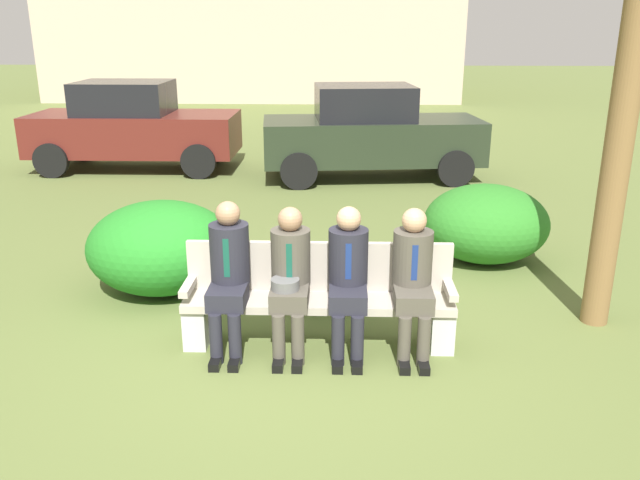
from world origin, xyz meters
The scene contains 11 objects.
ground_plane centered at (0.00, 0.00, 0.00)m, with size 80.00×80.00×0.00m, color #5B6934.
park_bench centered at (0.31, 0.17, 0.44)m, with size 2.35×0.44×0.90m.
seated_man_leftmost centered at (-0.45, 0.04, 0.73)m, with size 0.34×0.72×1.31m.
seated_man_centerleft centered at (0.07, 0.03, 0.71)m, with size 0.34×0.72×1.26m.
seated_man_centerright centered at (0.57, 0.04, 0.71)m, with size 0.34×0.72×1.27m.
seated_man_rightmost centered at (1.12, 0.04, 0.71)m, with size 0.34×0.72×1.26m.
shrub_near_bench centered at (-1.39, 1.32, 0.48)m, with size 1.55×1.42×0.97m, color #227822.
shrub_mid_lawn centered at (2.23, 2.37, 0.46)m, with size 1.47×1.35×0.92m, color #2A7724.
shrub_far_lawn centered at (0.35, 1.14, 0.30)m, with size 0.95×0.87×0.59m, color #1D6A38.
parked_car_near centered at (-3.52, 7.33, 0.84)m, with size 3.91×1.71×1.68m.
parked_car_far centered at (1.01, 6.72, 0.84)m, with size 4.04×2.05×1.68m.
Camera 1 is at (0.50, -5.13, 2.73)m, focal length 36.69 mm.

